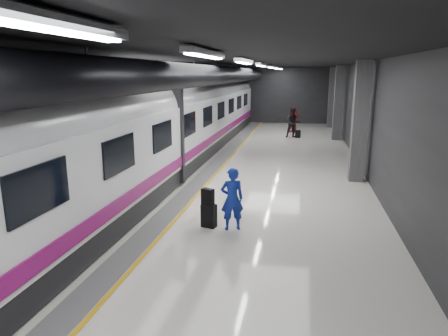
{
  "coord_description": "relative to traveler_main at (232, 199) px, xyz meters",
  "views": [
    {
      "loc": [
        2.46,
        -13.62,
        4.03
      ],
      "look_at": [
        0.16,
        -2.02,
        1.22
      ],
      "focal_mm": 32.0,
      "sensor_mm": 36.0,
      "label": 1
    }
  ],
  "objects": [
    {
      "name": "suitcase_main",
      "position": [
        -0.64,
        0.04,
        -0.52
      ],
      "size": [
        0.44,
        0.33,
        0.63
      ],
      "primitive_type": "cube",
      "rotation": [
        0.0,
        0.0,
        -0.26
      ],
      "color": "black",
      "rests_on": "ground"
    },
    {
      "name": "suitcase_far",
      "position": [
        1.43,
        16.08,
        -0.59
      ],
      "size": [
        0.36,
        0.26,
        0.49
      ],
      "primitive_type": "cube",
      "rotation": [
        0.0,
        0.0,
        0.13
      ],
      "color": "black",
      "rests_on": "ground"
    },
    {
      "name": "train",
      "position": [
        -3.98,
        3.83,
        1.23
      ],
      "size": [
        3.05,
        38.0,
        4.05
      ],
      "color": "black",
      "rests_on": "ground"
    },
    {
      "name": "platform_hall",
      "position": [
        -1.02,
        4.79,
        2.7
      ],
      "size": [
        10.02,
        40.02,
        4.51
      ],
      "color": "black",
      "rests_on": "ground"
    },
    {
      "name": "traveler_main",
      "position": [
        0.0,
        0.0,
        0.0
      ],
      "size": [
        0.71,
        0.6,
        1.68
      ],
      "primitive_type": "imported",
      "rotation": [
        0.0,
        0.0,
        3.51
      ],
      "color": "#1723B1",
      "rests_on": "ground"
    },
    {
      "name": "ground",
      "position": [
        -0.74,
        3.84,
        -0.84
      ],
      "size": [
        40.0,
        40.0,
        0.0
      ],
      "primitive_type": "plane",
      "color": "silver",
      "rests_on": "ground"
    },
    {
      "name": "shoulder_bag",
      "position": [
        -0.66,
        0.02,
        0.01
      ],
      "size": [
        0.37,
        0.29,
        0.44
      ],
      "primitive_type": "cube",
      "rotation": [
        0.0,
        0.0,
        -0.4
      ],
      "color": "black",
      "rests_on": "suitcase_main"
    },
    {
      "name": "traveler_far_a",
      "position": [
        1.1,
        16.02,
        0.13
      ],
      "size": [
        1.07,
        0.91,
        1.93
      ],
      "primitive_type": "imported",
      "rotation": [
        0.0,
        0.0,
        0.21
      ],
      "color": "black",
      "rests_on": "ground"
    },
    {
      "name": "traveler_far_b",
      "position": [
        1.07,
        18.4,
        0.08
      ],
      "size": [
        1.15,
        0.96,
        1.84
      ],
      "primitive_type": "imported",
      "rotation": [
        0.0,
        0.0,
        -0.56
      ],
      "color": "maroon",
      "rests_on": "ground"
    }
  ]
}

